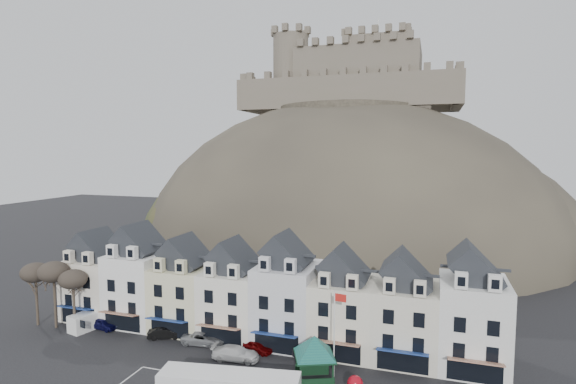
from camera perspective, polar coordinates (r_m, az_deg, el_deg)
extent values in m
cube|color=white|center=(68.11, -22.82, -10.99)|extent=(6.80, 8.00, 8.00)
cube|color=black|center=(66.87, -22.98, -6.70)|extent=(6.80, 5.76, 2.80)
cube|color=white|center=(65.34, -26.06, -7.37)|extent=(1.20, 0.80, 1.60)
cube|color=white|center=(63.33, -24.09, -7.69)|extent=(1.20, 0.80, 1.60)
cube|color=black|center=(66.09, -25.08, -14.04)|extent=(5.10, 0.06, 2.20)
cube|color=navy|center=(65.22, -25.54, -13.11)|extent=(5.10, 1.29, 0.43)
cube|color=white|center=(63.84, -18.12, -11.36)|extent=(6.80, 8.00, 9.20)
cube|color=black|center=(62.44, -18.27, -6.26)|extent=(6.80, 5.76, 2.80)
cube|color=white|center=(60.63, -21.44, -7.00)|extent=(1.20, 0.80, 1.60)
cube|color=white|center=(58.81, -19.16, -7.30)|extent=(1.20, 0.80, 1.60)
cube|color=black|center=(61.86, -20.30, -15.21)|extent=(5.10, 0.06, 2.20)
cube|color=maroon|center=(60.93, -20.74, -14.25)|extent=(5.10, 1.29, 0.43)
cube|color=beige|center=(60.41, -12.74, -12.79)|extent=(6.80, 8.00, 8.00)
cube|color=black|center=(59.00, -12.85, -7.99)|extent=(6.80, 5.76, 2.80)
cube|color=beige|center=(56.91, -16.03, -8.87)|extent=(1.20, 0.80, 1.60)
cube|color=beige|center=(55.33, -13.42, -9.22)|extent=(1.20, 0.80, 1.60)
cube|color=black|center=(58.12, -14.80, -16.42)|extent=(5.10, 0.06, 2.20)
cube|color=navy|center=(57.13, -15.20, -15.43)|extent=(5.10, 1.29, 0.43)
cube|color=white|center=(57.38, -6.72, -13.68)|extent=(6.80, 8.00, 8.00)
cube|color=black|center=(55.90, -6.78, -8.64)|extent=(6.80, 5.76, 2.80)
cube|color=white|center=(53.50, -9.89, -9.66)|extent=(1.20, 0.80, 1.60)
cube|color=white|center=(52.21, -6.94, -10.00)|extent=(1.20, 0.80, 1.60)
cube|color=black|center=(54.97, -8.53, -17.61)|extent=(5.10, 0.06, 2.20)
cube|color=maroon|center=(53.92, -8.88, -16.59)|extent=(5.10, 1.29, 0.43)
cube|color=silver|center=(54.84, -0.06, -13.90)|extent=(6.80, 8.00, 9.20)
cube|color=black|center=(53.20, -0.06, -8.00)|extent=(6.80, 5.76, 2.80)
cube|color=silver|center=(50.46, -2.98, -9.10)|extent=(1.20, 0.80, 1.60)
cube|color=silver|center=(49.50, 0.30, -9.38)|extent=(1.20, 0.80, 1.60)
cube|color=black|center=(52.51, -1.50, -18.69)|extent=(5.10, 0.06, 2.20)
cube|color=navy|center=(51.41, -1.76, -17.65)|extent=(5.10, 1.29, 0.43)
cube|color=#EEE6CE|center=(53.46, 7.14, -15.15)|extent=(6.80, 8.00, 8.00)
cube|color=black|center=(51.86, 7.21, -9.77)|extent=(6.80, 5.76, 2.80)
cube|color=#EEE6CE|center=(48.85, 4.64, -11.07)|extent=(1.20, 0.80, 1.60)
cube|color=#EEE6CE|center=(48.28, 8.17, -11.30)|extent=(1.20, 0.80, 1.60)
cube|color=black|center=(50.85, 6.19, -19.56)|extent=(5.10, 0.06, 2.20)
cube|color=maroon|center=(49.72, 6.04, -18.52)|extent=(5.10, 1.29, 0.43)
cube|color=silver|center=(52.72, 14.70, -15.59)|extent=(6.80, 8.00, 8.00)
cube|color=black|center=(51.10, 14.84, -10.14)|extent=(6.80, 5.76, 2.80)
cube|color=silver|center=(47.82, 12.76, -11.55)|extent=(1.20, 0.80, 1.60)
cube|color=silver|center=(47.67, 16.42, -11.69)|extent=(1.20, 0.80, 1.60)
cube|color=black|center=(50.07, 14.33, -20.12)|extent=(5.10, 0.06, 2.20)
cube|color=navy|center=(48.92, 14.32, -19.08)|extent=(5.10, 1.29, 0.43)
cube|color=white|center=(52.63, 22.39, -15.17)|extent=(6.80, 8.00, 9.20)
cube|color=black|center=(50.92, 22.63, -9.04)|extent=(6.80, 5.76, 2.80)
cube|color=white|center=(47.42, 21.14, -10.42)|extent=(1.20, 0.80, 1.60)
cube|color=white|center=(47.70, 24.79, -10.47)|extent=(1.20, 0.80, 1.60)
cube|color=black|center=(50.21, 22.62, -20.30)|extent=(5.10, 0.06, 2.20)
cube|color=maroon|center=(49.06, 22.74, -19.27)|extent=(5.10, 1.29, 0.43)
ellipsoid|color=#342F28|center=(107.45, 7.19, -6.83)|extent=(96.00, 76.00, 68.00)
ellipsoid|color=#29381C|center=(108.08, -5.04, -6.74)|extent=(52.00, 44.00, 42.00)
ellipsoid|color=#342F28|center=(109.69, 20.10, -6.87)|extent=(56.00, 48.00, 46.00)
ellipsoid|color=#29381C|center=(94.99, 3.19, -8.43)|extent=(40.00, 28.00, 28.00)
ellipsoid|color=#342F28|center=(94.47, 11.84, -8.62)|extent=(36.00, 28.00, 24.00)
cylinder|color=#342F28|center=(105.33, 7.39, 9.88)|extent=(30.00, 30.00, 3.00)
cube|color=#665F4E|center=(101.88, 7.00, 12.58)|extent=(48.00, 2.20, 7.00)
cube|color=#665F4E|center=(121.44, 8.84, 11.40)|extent=(48.00, 2.20, 7.00)
cube|color=#665F4E|center=(118.20, -3.78, 11.61)|extent=(2.20, 22.00, 7.00)
cube|color=#665F4E|center=(110.04, 20.67, 11.74)|extent=(2.20, 22.00, 7.00)
cube|color=#665F4E|center=(112.08, 9.08, 14.74)|extent=(28.00, 18.00, 10.00)
cube|color=#665F4E|center=(113.73, 11.32, 15.33)|extent=(14.00, 12.00, 13.00)
cylinder|color=#665F4E|center=(111.88, 0.35, 14.82)|extent=(8.40, 8.40, 18.00)
cylinder|color=silver|center=(115.64, 11.41, 19.72)|extent=(0.16, 0.16, 5.00)
cylinder|color=#382E23|center=(68.18, -29.27, -12.23)|extent=(0.32, 0.32, 5.74)
ellipsoid|color=#383028|center=(67.10, -29.43, -8.89)|extent=(3.61, 3.61, 2.54)
cylinder|color=#382E23|center=(66.04, -27.46, -12.59)|extent=(0.32, 0.32, 6.02)
ellipsoid|color=#383028|center=(64.89, -27.63, -8.97)|extent=(3.78, 3.78, 2.67)
cylinder|color=#382E23|center=(64.10, -25.51, -13.31)|extent=(0.32, 0.32, 5.46)
ellipsoid|color=#383028|center=(62.99, -25.66, -9.95)|extent=(3.43, 3.43, 2.42)
cube|color=white|center=(42.24, -7.51, -22.05)|extent=(12.33, 4.56, 0.28)
cube|color=orange|center=(41.20, 1.37, -23.05)|extent=(0.28, 1.34, 0.31)
cube|color=black|center=(48.28, 1.14, -20.86)|extent=(0.22, 0.22, 2.74)
cube|color=black|center=(48.69, 5.00, -20.65)|extent=(0.22, 0.22, 2.74)
cube|color=black|center=(45.56, 1.60, -22.57)|extent=(0.22, 0.22, 2.74)
cube|color=black|center=(45.98, 5.73, -22.31)|extent=(0.22, 0.22, 2.74)
cube|color=black|center=(46.49, 3.38, -20.08)|extent=(4.94, 4.94, 0.14)
cone|color=#124E4E|center=(46.06, 3.39, -18.93)|extent=(6.95, 6.95, 2.06)
sphere|color=#A20916|center=(45.71, 8.51, -22.92)|extent=(1.49, 1.49, 1.49)
cylinder|color=silver|center=(47.11, 5.88, -17.47)|extent=(0.13, 0.13, 8.89)
cube|color=red|center=(45.56, 6.66, -13.20)|extent=(1.21, 0.24, 0.78)
cube|color=white|center=(64.58, -23.99, -14.67)|extent=(3.12, 5.06, 2.15)
cube|color=black|center=(64.44, -24.00, -14.33)|extent=(1.90, 0.55, 0.92)
imported|color=#0B0B37|center=(63.90, -22.45, -15.19)|extent=(4.23, 2.04, 1.39)
imported|color=black|center=(58.66, -15.29, -16.86)|extent=(4.40, 3.07, 1.37)
imported|color=gray|center=(56.12, -10.64, -17.78)|extent=(5.32, 2.87, 1.45)
imported|color=silver|center=(51.97, -6.66, -19.66)|extent=(5.36, 2.67, 1.50)
imported|color=#550405|center=(53.54, -3.86, -19.01)|extent=(3.91, 2.46, 1.24)
imported|color=black|center=(51.21, 3.05, -20.04)|extent=(4.71, 3.26, 1.47)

